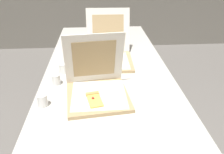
{
  "coord_description": "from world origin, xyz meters",
  "views": [
    {
      "loc": [
        -0.07,
        -0.83,
        1.52
      ],
      "look_at": [
        0.02,
        0.47,
        0.8
      ],
      "focal_mm": 36.28,
      "sensor_mm": 36.0,
      "label": 1
    }
  ],
  "objects_px": {
    "pizza_box_front": "(97,88)",
    "cup_white_near_left": "(42,100)",
    "pizza_box_middle": "(109,54)",
    "table": "(108,78)",
    "cup_white_mid": "(63,68)",
    "cup_white_near_center": "(56,80)"
  },
  "relations": [
    {
      "from": "pizza_box_front",
      "to": "pizza_box_middle",
      "type": "xyz_separation_m",
      "value": [
        0.1,
        0.52,
        -0.0
      ]
    },
    {
      "from": "table",
      "to": "cup_white_near_left",
      "type": "relative_size",
      "value": 31.67
    },
    {
      "from": "cup_white_mid",
      "to": "cup_white_near_center",
      "type": "bearing_deg",
      "value": -99.29
    },
    {
      "from": "pizza_box_front",
      "to": "cup_white_mid",
      "type": "relative_size",
      "value": 5.49
    },
    {
      "from": "cup_white_near_left",
      "to": "cup_white_near_center",
      "type": "height_order",
      "value": "same"
    },
    {
      "from": "table",
      "to": "cup_white_near_center",
      "type": "distance_m",
      "value": 0.39
    },
    {
      "from": "pizza_box_middle",
      "to": "cup_white_near_center",
      "type": "height_order",
      "value": "pizza_box_middle"
    },
    {
      "from": "pizza_box_middle",
      "to": "pizza_box_front",
      "type": "bearing_deg",
      "value": -99.83
    },
    {
      "from": "pizza_box_front",
      "to": "cup_white_near_center",
      "type": "relative_size",
      "value": 5.49
    },
    {
      "from": "pizza_box_middle",
      "to": "cup_white_near_center",
      "type": "bearing_deg",
      "value": -134.51
    },
    {
      "from": "table",
      "to": "cup_white_mid",
      "type": "bearing_deg",
      "value": 176.71
    },
    {
      "from": "table",
      "to": "pizza_box_front",
      "type": "xyz_separation_m",
      "value": [
        -0.08,
        -0.3,
        0.1
      ]
    },
    {
      "from": "cup_white_near_left",
      "to": "cup_white_mid",
      "type": "xyz_separation_m",
      "value": [
        0.07,
        0.4,
        0.0
      ]
    },
    {
      "from": "pizza_box_front",
      "to": "cup_white_near_left",
      "type": "height_order",
      "value": "pizza_box_front"
    },
    {
      "from": "cup_white_near_left",
      "to": "cup_white_near_center",
      "type": "xyz_separation_m",
      "value": [
        0.04,
        0.24,
        0.0
      ]
    },
    {
      "from": "table",
      "to": "cup_white_mid",
      "type": "height_order",
      "value": "cup_white_mid"
    },
    {
      "from": "cup_white_near_center",
      "to": "cup_white_mid",
      "type": "bearing_deg",
      "value": 80.71
    },
    {
      "from": "pizza_box_middle",
      "to": "table",
      "type": "bearing_deg",
      "value": -94.32
    },
    {
      "from": "table",
      "to": "pizza_box_front",
      "type": "distance_m",
      "value": 0.32
    },
    {
      "from": "pizza_box_front",
      "to": "cup_white_near_center",
      "type": "bearing_deg",
      "value": 143.96
    },
    {
      "from": "pizza_box_front",
      "to": "pizza_box_middle",
      "type": "height_order",
      "value": "pizza_box_front"
    },
    {
      "from": "cup_white_near_left",
      "to": "cup_white_mid",
      "type": "relative_size",
      "value": 1.0
    }
  ]
}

